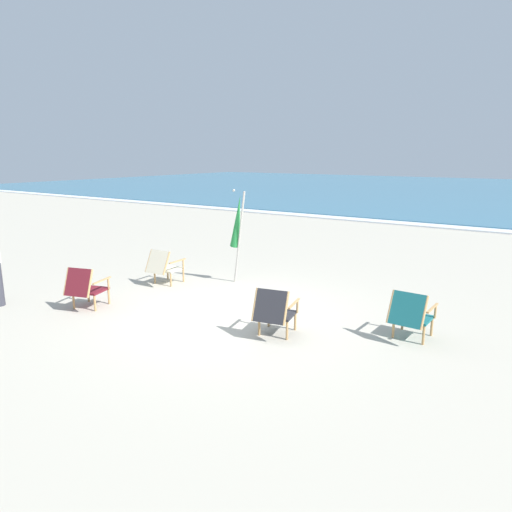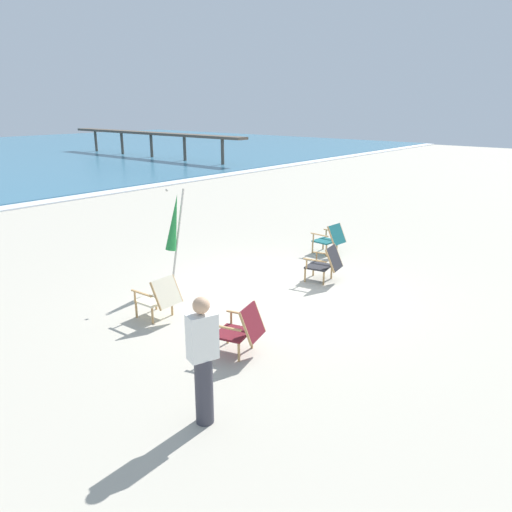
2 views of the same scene
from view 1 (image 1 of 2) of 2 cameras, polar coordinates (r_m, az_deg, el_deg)
ground_plane at (r=8.35m, az=-3.18°, el=-7.28°), size 80.00×80.00×0.00m
sea at (r=39.88m, az=26.90°, el=7.23°), size 80.00×40.00×0.10m
surf_band at (r=19.97m, az=19.59°, el=3.77°), size 80.00×1.10×0.06m
beach_chair_mid_center at (r=10.29m, az=-11.45°, el=-1.22°), size 0.62×0.76×0.79m
beach_chair_front_right at (r=9.07m, az=-20.58°, el=-3.62°), size 0.74×0.83×0.81m
beach_chair_back_left at (r=7.49m, az=18.76°, el=-6.88°), size 0.62×0.76×0.80m
beach_chair_far_center at (r=7.24m, az=2.31°, el=-6.84°), size 0.70×0.81×0.80m
umbrella_furled_green at (r=10.05m, az=-2.31°, el=4.21°), size 0.50×0.33×2.10m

